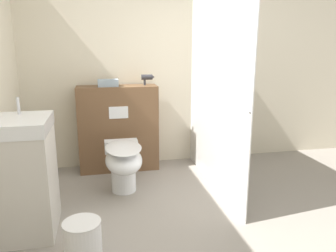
% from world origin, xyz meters
% --- Properties ---
extents(ground_plane, '(12.00, 12.00, 0.00)m').
position_xyz_m(ground_plane, '(0.00, 0.00, 0.00)').
color(ground_plane, gray).
extents(wall_back, '(8.00, 0.06, 2.50)m').
position_xyz_m(wall_back, '(0.00, 2.05, 1.25)').
color(wall_back, beige).
rests_on(wall_back, ground_plane).
extents(partition_panel, '(0.95, 0.32, 1.04)m').
position_xyz_m(partition_panel, '(-0.54, 1.84, 0.52)').
color(partition_panel, brown).
rests_on(partition_panel, ground_plane).
extents(shower_glass, '(0.04, 1.75, 2.06)m').
position_xyz_m(shower_glass, '(0.43, 1.14, 1.03)').
color(shower_glass, silver).
rests_on(shower_glass, ground_plane).
extents(toilet, '(0.37, 0.71, 0.52)m').
position_xyz_m(toilet, '(-0.54, 1.13, 0.34)').
color(toilet, white).
rests_on(toilet, ground_plane).
extents(sink_vanity, '(0.50, 0.57, 1.10)m').
position_xyz_m(sink_vanity, '(-1.39, 0.56, 0.48)').
color(sink_vanity, beige).
rests_on(sink_vanity, ground_plane).
extents(hair_drier, '(0.16, 0.06, 0.13)m').
position_xyz_m(hair_drier, '(-0.17, 1.84, 1.13)').
color(hair_drier, '#2D2D33').
rests_on(hair_drier, partition_panel).
extents(folded_towel, '(0.24, 0.15, 0.08)m').
position_xyz_m(folded_towel, '(-0.64, 1.81, 1.08)').
color(folded_towel, '#8C9EAD').
rests_on(folded_towel, partition_panel).
extents(waste_bin, '(0.27, 0.27, 0.29)m').
position_xyz_m(waste_bin, '(-0.91, 0.08, 0.15)').
color(waste_bin, silver).
rests_on(waste_bin, ground_plane).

